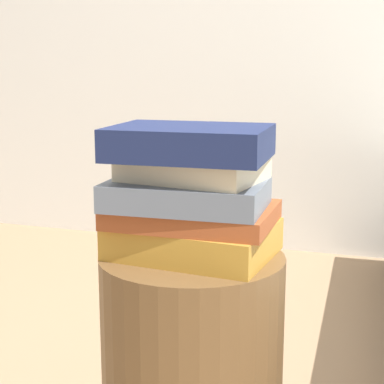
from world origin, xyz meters
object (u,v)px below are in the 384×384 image
at_px(book_slate, 187,194).
at_px(book_cream, 191,168).
at_px(book_ochre, 194,239).
at_px(book_navy, 189,142).
at_px(book_rust, 194,215).

relative_size(book_slate, book_cream, 1.17).
relative_size(book_ochre, book_slate, 1.02).
relative_size(book_ochre, book_navy, 1.03).
bearing_deg(book_rust, book_slate, -119.26).
relative_size(book_ochre, book_cream, 1.19).
xyz_separation_m(book_rust, book_slate, (-0.01, -0.02, 0.04)).
bearing_deg(book_slate, book_cream, 77.23).
bearing_deg(book_rust, book_ochre, 113.38).
height_order(book_rust, book_cream, book_cream).
height_order(book_slate, book_cream, book_cream).
bearing_deg(book_slate, book_rust, 58.62).
bearing_deg(book_cream, book_navy, -77.53).
bearing_deg(book_cream, book_ochre, 40.34).
bearing_deg(book_navy, book_ochre, 78.86).
relative_size(book_rust, book_navy, 1.06).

